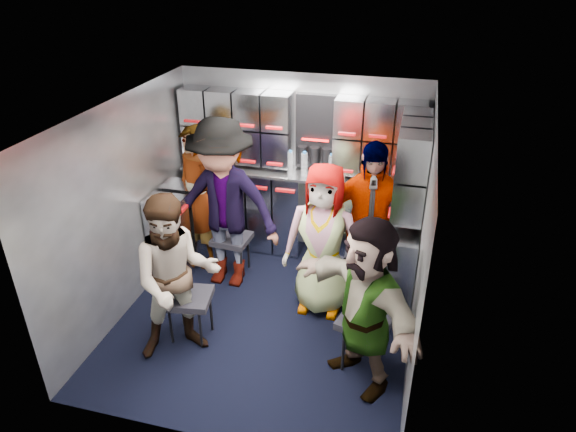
% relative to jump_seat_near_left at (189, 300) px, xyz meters
% --- Properties ---
extents(floor, '(3.00, 3.00, 0.00)m').
position_rel_jump_seat_near_left_xyz_m(floor, '(0.59, 0.46, -0.42)').
color(floor, black).
rests_on(floor, ground).
extents(wall_back, '(2.80, 0.04, 2.10)m').
position_rel_jump_seat_near_left_xyz_m(wall_back, '(0.59, 1.96, 0.63)').
color(wall_back, gray).
rests_on(wall_back, ground).
extents(wall_left, '(0.04, 3.00, 2.10)m').
position_rel_jump_seat_near_left_xyz_m(wall_left, '(-0.81, 0.46, 0.63)').
color(wall_left, gray).
rests_on(wall_left, ground).
extents(wall_right, '(0.04, 3.00, 2.10)m').
position_rel_jump_seat_near_left_xyz_m(wall_right, '(1.99, 0.46, 0.63)').
color(wall_right, gray).
rests_on(wall_right, ground).
extents(ceiling, '(2.80, 3.00, 0.02)m').
position_rel_jump_seat_near_left_xyz_m(ceiling, '(0.59, 0.46, 1.68)').
color(ceiling, silver).
rests_on(ceiling, wall_back).
extents(cart_bank_back, '(2.68, 0.38, 0.99)m').
position_rel_jump_seat_near_left_xyz_m(cart_bank_back, '(0.59, 1.75, 0.07)').
color(cart_bank_back, '#A3A9B3').
rests_on(cart_bank_back, ground).
extents(cart_bank_left, '(0.38, 0.76, 0.99)m').
position_rel_jump_seat_near_left_xyz_m(cart_bank_left, '(-0.60, 1.02, 0.07)').
color(cart_bank_left, '#A3A9B3').
rests_on(cart_bank_left, ground).
extents(counter, '(2.68, 0.42, 0.03)m').
position_rel_jump_seat_near_left_xyz_m(counter, '(0.59, 1.75, 0.59)').
color(counter, '#B1B3B8').
rests_on(counter, cart_bank_back).
extents(locker_bank_back, '(2.68, 0.28, 0.82)m').
position_rel_jump_seat_near_left_xyz_m(locker_bank_back, '(0.59, 1.81, 1.07)').
color(locker_bank_back, '#A3A9B3').
rests_on(locker_bank_back, wall_back).
extents(locker_bank_right, '(0.28, 1.00, 0.82)m').
position_rel_jump_seat_near_left_xyz_m(locker_bank_right, '(1.84, 1.16, 1.07)').
color(locker_bank_right, '#A3A9B3').
rests_on(locker_bank_right, wall_right).
extents(right_cabinet, '(0.28, 1.20, 1.00)m').
position_rel_jump_seat_near_left_xyz_m(right_cabinet, '(1.84, 1.06, 0.08)').
color(right_cabinet, '#A3A9B3').
rests_on(right_cabinet, ground).
extents(coffee_niche, '(0.46, 0.16, 0.84)m').
position_rel_jump_seat_near_left_xyz_m(coffee_niche, '(0.77, 1.87, 1.05)').
color(coffee_niche, black).
rests_on(coffee_niche, wall_back).
extents(red_latch_strip, '(2.60, 0.02, 0.03)m').
position_rel_jump_seat_near_left_xyz_m(red_latch_strip, '(0.59, 1.55, 0.46)').
color(red_latch_strip, '#B90E12').
rests_on(red_latch_strip, cart_bank_back).
extents(jump_seat_near_left, '(0.46, 0.44, 0.48)m').
position_rel_jump_seat_near_left_xyz_m(jump_seat_near_left, '(0.00, 0.00, 0.00)').
color(jump_seat_near_left, black).
rests_on(jump_seat_near_left, ground).
extents(jump_seat_mid_left, '(0.41, 0.39, 0.46)m').
position_rel_jump_seat_near_left_xyz_m(jump_seat_mid_left, '(0.00, 1.13, -0.01)').
color(jump_seat_mid_left, black).
rests_on(jump_seat_mid_left, ground).
extents(jump_seat_center, '(0.48, 0.47, 0.44)m').
position_rel_jump_seat_near_left_xyz_m(jump_seat_center, '(1.09, 0.94, -0.03)').
color(jump_seat_center, black).
rests_on(jump_seat_center, ground).
extents(jump_seat_mid_right, '(0.43, 0.41, 0.50)m').
position_rel_jump_seat_near_left_xyz_m(jump_seat_mid_right, '(1.49, 1.16, 0.02)').
color(jump_seat_mid_right, black).
rests_on(jump_seat_mid_right, ground).
extents(jump_seat_near_right, '(0.51, 0.49, 0.50)m').
position_rel_jump_seat_near_left_xyz_m(jump_seat_near_right, '(1.61, 0.05, 0.02)').
color(jump_seat_near_right, black).
rests_on(jump_seat_near_right, ground).
extents(attendant_standing, '(0.72, 0.65, 1.65)m').
position_rel_jump_seat_near_left_xyz_m(attendant_standing, '(-0.42, 1.25, 0.40)').
color(attendant_standing, black).
rests_on(attendant_standing, ground).
extents(attendant_arc_a, '(0.95, 0.89, 1.56)m').
position_rel_jump_seat_near_left_xyz_m(attendant_arc_a, '(0.00, -0.18, 0.36)').
color(attendant_arc_a, black).
rests_on(attendant_arc_a, ground).
extents(attendant_arc_b, '(1.22, 0.72, 1.86)m').
position_rel_jump_seat_near_left_xyz_m(attendant_arc_b, '(0.00, 0.95, 0.51)').
color(attendant_arc_b, black).
rests_on(attendant_arc_b, ground).
extents(attendant_arc_c, '(0.79, 0.54, 1.57)m').
position_rel_jump_seat_near_left_xyz_m(attendant_arc_c, '(1.09, 0.76, 0.37)').
color(attendant_arc_c, black).
rests_on(attendant_arc_c, ground).
extents(attendant_arc_d, '(1.07, 0.56, 1.76)m').
position_rel_jump_seat_near_left_xyz_m(attendant_arc_d, '(1.49, 0.98, 0.46)').
color(attendant_arc_d, black).
rests_on(attendant_arc_d, ground).
extents(attendant_arc_e, '(1.36, 1.32, 1.55)m').
position_rel_jump_seat_near_left_xyz_m(attendant_arc_e, '(1.61, -0.13, 0.35)').
color(attendant_arc_e, black).
rests_on(attendant_arc_e, ground).
extents(bottle_left, '(0.06, 0.06, 0.26)m').
position_rel_jump_seat_near_left_xyz_m(bottle_left, '(0.53, 1.70, 0.74)').
color(bottle_left, white).
rests_on(bottle_left, counter).
extents(bottle_mid, '(0.07, 0.07, 0.26)m').
position_rel_jump_seat_near_left_xyz_m(bottle_mid, '(0.68, 1.70, 0.74)').
color(bottle_mid, white).
rests_on(bottle_mid, counter).
extents(bottle_right, '(0.06, 0.06, 0.26)m').
position_rel_jump_seat_near_left_xyz_m(bottle_right, '(0.99, 1.70, 0.74)').
color(bottle_right, white).
rests_on(bottle_right, counter).
extents(cup_left, '(0.09, 0.09, 0.10)m').
position_rel_jump_seat_near_left_xyz_m(cup_left, '(-0.30, 1.69, 0.66)').
color(cup_left, beige).
rests_on(cup_left, counter).
extents(cup_right, '(0.08, 0.08, 0.09)m').
position_rel_jump_seat_near_left_xyz_m(cup_right, '(1.10, 1.69, 0.65)').
color(cup_right, beige).
rests_on(cup_right, counter).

